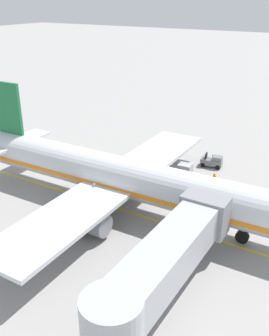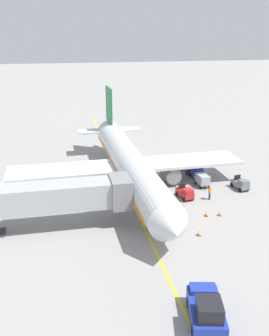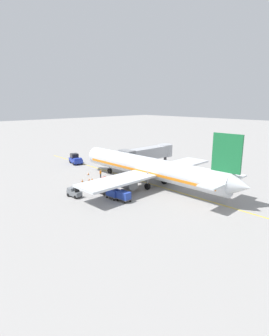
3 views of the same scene
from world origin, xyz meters
TOP-DOWN VIEW (x-y plane):
  - ground_plane at (0.00, 0.00)m, footprint 400.00×400.00m
  - gate_lead_in_line at (0.00, 0.00)m, footprint 0.24×80.00m
  - parked_airliner at (-0.51, 1.63)m, footprint 30.10×37.26m
  - jet_bridge at (8.68, 10.75)m, footprint 15.21×3.50m
  - pushback_tractor at (-1.08, 26.34)m, footprint 3.13×4.78m
  - baggage_tug_lead at (-14.13, 5.33)m, footprint 1.61×2.65m
  - baggage_tug_trailing at (-6.39, 6.56)m, footprint 1.71×2.69m
  - baggage_cart_front at (-9.77, 3.46)m, footprint 1.43×2.94m
  - baggage_cart_second_in_train at (-10.07, 0.38)m, footprint 1.43×2.94m
  - baggage_cart_third_in_train at (-9.68, -1.75)m, footprint 1.43×2.94m
  - ground_crew_wing_walker at (-4.29, 11.56)m, footprint 0.70×0.37m
  - ground_crew_loader at (-9.12, 7.47)m, footprint 0.57×0.58m
  - safety_cone_nose_left at (-7.13, 11.44)m, footprint 0.36×0.36m
  - safety_cone_nose_right at (-4.84, 15.15)m, footprint 0.36×0.36m
  - safety_cone_wing_tip at (-8.59, 11.60)m, footprint 0.36×0.36m

SIDE VIEW (x-z plane):
  - ground_plane at x=0.00m, z-range 0.00..0.00m
  - gate_lead_in_line at x=0.00m, z-range 0.00..0.01m
  - safety_cone_nose_left at x=-7.13m, z-range -0.01..0.58m
  - safety_cone_nose_right at x=-4.84m, z-range -0.01..0.58m
  - safety_cone_wing_tip at x=-8.59m, z-range -0.01..0.58m
  - baggage_tug_lead at x=-14.13m, z-range -0.10..1.52m
  - baggage_tug_trailing at x=-6.39m, z-range -0.10..1.52m
  - baggage_cart_front at x=-9.77m, z-range 0.16..1.74m
  - baggage_cart_second_in_train at x=-10.07m, z-range 0.16..1.74m
  - baggage_cart_third_in_train at x=-9.68m, z-range 0.16..1.74m
  - ground_crew_wing_walker at x=-4.29m, z-range 0.11..1.80m
  - ground_crew_loader at x=-9.12m, z-range 0.11..1.80m
  - pushback_tractor at x=-1.08m, z-range -0.10..2.30m
  - parked_airliner at x=-0.51m, z-range -2.13..8.50m
  - jet_bridge at x=8.68m, z-range 0.97..5.95m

